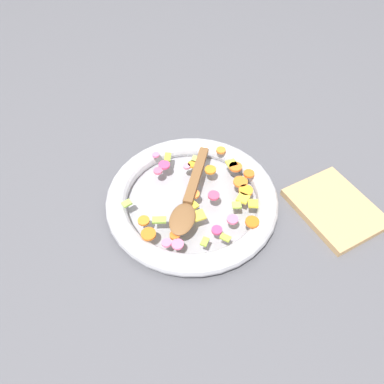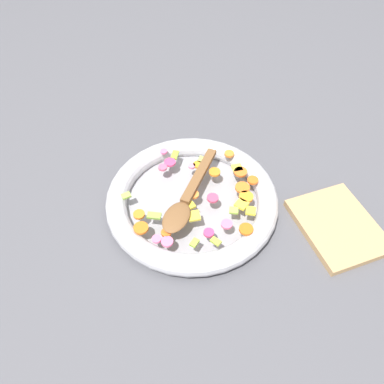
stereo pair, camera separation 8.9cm
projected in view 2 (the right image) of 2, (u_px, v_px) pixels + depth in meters
ground_plane at (192, 205)px, 0.93m from camera, size 4.00×4.00×0.00m
skillet at (192, 199)px, 0.91m from camera, size 0.42×0.42×0.05m
chopped_vegetables at (204, 197)px, 0.88m from camera, size 0.33×0.33×0.01m
wooden_spoon at (187, 197)px, 0.86m from camera, size 0.23×0.21×0.01m
cutting_board at (338, 226)px, 0.88m from camera, size 0.21×0.17×0.02m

